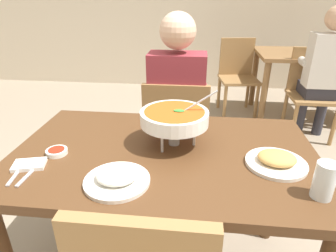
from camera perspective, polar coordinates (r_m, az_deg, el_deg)
The scene contains 15 objects.
dining_table_main at distance 1.32m, azimuth -0.71°, elevation -9.38°, with size 1.31×0.81×0.78m.
chair_diner_main at distance 2.00m, azimuth 1.68°, elevation -1.73°, with size 0.44×0.44×0.90m.
diner_main at distance 1.93m, azimuth 1.85°, elevation 4.97°, with size 0.40×0.45×1.31m.
curry_bowl at distance 1.26m, azimuth 1.28°, elevation 1.63°, with size 0.33×0.30×0.26m.
rice_plate at distance 1.07m, azimuth -10.10°, elevation -10.10°, with size 0.24×0.24×0.06m.
appetizer_plate at distance 1.23m, azimuth 20.67°, elevation -6.43°, with size 0.24×0.24×0.06m.
sauce_dish at distance 1.32m, azimuth -21.17°, elevation -4.72°, with size 0.09×0.09×0.02m.
napkin_folded at distance 1.27m, azimuth -25.76°, elevation -6.91°, with size 0.12×0.08×0.02m, color white.
fork_utensil at distance 1.25m, azimuth -27.64°, elevation -8.13°, with size 0.01×0.17×0.01m, color silver.
spoon_utensil at distance 1.23m, azimuth -25.67°, elevation -8.41°, with size 0.01×0.17×0.01m, color silver.
drink_glass at distance 1.10m, azimuth 28.48°, elevation -9.78°, with size 0.07×0.07×0.13m.
dining_table_far at distance 3.75m, azimuth 24.72°, elevation 10.94°, with size 1.00×0.80×0.78m.
chair_bg_middle at distance 3.35m, azimuth 26.41°, elevation 6.86°, with size 0.45×0.45×0.90m.
chair_bg_right at distance 3.73m, azimuth 13.57°, elevation 10.42°, with size 0.50×0.50×0.90m.
patron_bg_middle at distance 3.20m, azimuth 28.60°, elevation 10.11°, with size 0.40×0.45×1.31m.
Camera 1 is at (0.13, -1.08, 1.41)m, focal length 30.80 mm.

